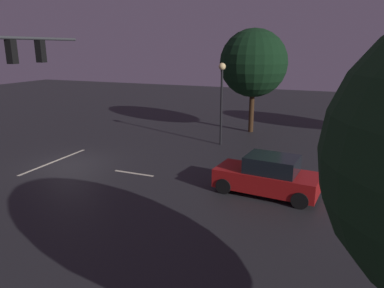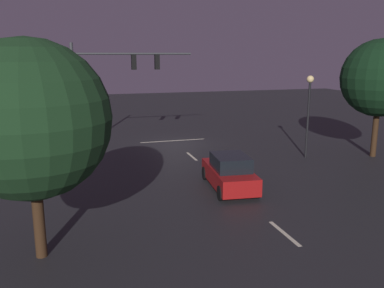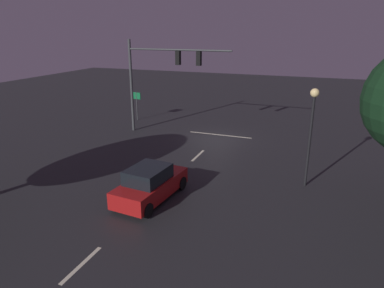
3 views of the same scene
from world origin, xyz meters
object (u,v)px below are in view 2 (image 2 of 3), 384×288
Objects in this scene: tree_right_near at (30,120)px; street_lamp_left_kerb at (309,101)px; traffic_signal_assembly at (112,76)px; tree_left_far at (380,78)px; car_approaching at (229,173)px; route_sign at (55,118)px.

street_lamp_left_kerb is at bearing -149.58° from tree_right_near.
tree_left_far is (-15.69, 7.13, -0.01)m from traffic_signal_assembly.
tree_right_near is 21.22m from tree_left_far.
tree_left_far is at bearing 155.57° from traffic_signal_assembly.
tree_left_far is at bearing -163.32° from car_approaching.
route_sign is 22.44m from tree_left_far.
street_lamp_left_kerb is 17.77m from tree_right_near.
traffic_signal_assembly reaches higher than tree_right_near.
route_sign is 0.37× the size of tree_right_near.
street_lamp_left_kerb is at bearing 148.61° from route_sign.
traffic_signal_assembly is 17.24m from tree_left_far.
street_lamp_left_kerb is at bearing 151.46° from traffic_signal_assembly.
traffic_signal_assembly is at bearing -104.56° from tree_right_near.
traffic_signal_assembly is 12.15m from car_approaching.
traffic_signal_assembly is 1.11× the size of tree_left_far.
tree_right_near is at bearing 29.13° from car_approaching.
tree_right_near is at bearing 30.42° from street_lamp_left_kerb.
tree_right_near is at bearing 90.14° from route_sign.
traffic_signal_assembly is 3.20× the size of route_sign.
street_lamp_left_kerb is 18.07m from route_sign.
tree_left_far is (-4.33, 0.95, 1.38)m from street_lamp_left_kerb.
traffic_signal_assembly is 1.59× the size of street_lamp_left_kerb.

